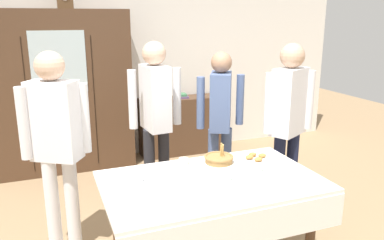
{
  "coord_description": "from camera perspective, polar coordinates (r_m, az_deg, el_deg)",
  "views": [
    {
      "loc": [
        -1.07,
        -2.58,
        1.88
      ],
      "look_at": [
        0.0,
        0.2,
        1.09
      ],
      "focal_mm": 36.25,
      "sensor_mm": 36.0,
      "label": 1
    }
  ],
  "objects": [
    {
      "name": "back_wall",
      "position": [
        5.37,
        -9.54,
        8.97
      ],
      "size": [
        6.4,
        0.1,
        2.7
      ],
      "primitive_type": "cube",
      "color": "silver",
      "rests_on": "ground"
    },
    {
      "name": "dining_table",
      "position": [
        2.87,
        3.17,
        -10.94
      ],
      "size": [
        1.58,
        0.96,
        0.74
      ],
      "color": "#4C3321",
      "rests_on": "ground"
    },
    {
      "name": "wall_cabinet",
      "position": [
        5.02,
        -18.78,
        3.84
      ],
      "size": [
        1.7,
        0.46,
        1.98
      ],
      "color": "#4C3321",
      "rests_on": "ground"
    },
    {
      "name": "bookshelf_low",
      "position": [
        5.5,
        -1.47,
        -0.78
      ],
      "size": [
        1.19,
        0.35,
        0.8
      ],
      "color": "#4C3321",
      "rests_on": "ground"
    },
    {
      "name": "book_stack",
      "position": [
        5.4,
        -1.49,
        3.58
      ],
      "size": [
        0.17,
        0.2,
        0.06
      ],
      "color": "#664C7A",
      "rests_on": "bookshelf_low"
    },
    {
      "name": "tea_cup_near_left",
      "position": [
        2.58,
        4.62,
        -10.75
      ],
      "size": [
        0.13,
        0.13,
        0.06
      ],
      "color": "white",
      "rests_on": "dining_table"
    },
    {
      "name": "tea_cup_far_right",
      "position": [
        2.84,
        8.56,
        -8.41
      ],
      "size": [
        0.13,
        0.13,
        0.06
      ],
      "color": "white",
      "rests_on": "dining_table"
    },
    {
      "name": "tea_cup_center",
      "position": [
        3.0,
        9.6,
        -7.18
      ],
      "size": [
        0.13,
        0.13,
        0.06
      ],
      "color": "silver",
      "rests_on": "dining_table"
    },
    {
      "name": "tea_cup_far_left",
      "position": [
        2.81,
        5.01,
        -8.58
      ],
      "size": [
        0.13,
        0.13,
        0.06
      ],
      "color": "silver",
      "rests_on": "dining_table"
    },
    {
      "name": "tea_cup_front_edge",
      "position": [
        2.81,
        -7.97,
        -8.68
      ],
      "size": [
        0.13,
        0.13,
        0.06
      ],
      "color": "white",
      "rests_on": "dining_table"
    },
    {
      "name": "tea_cup_mid_left",
      "position": [
        3.09,
        -1.23,
        -6.27
      ],
      "size": [
        0.13,
        0.13,
        0.06
      ],
      "color": "white",
      "rests_on": "dining_table"
    },
    {
      "name": "bread_basket",
      "position": [
        3.16,
        3.97,
        -5.67
      ],
      "size": [
        0.24,
        0.24,
        0.16
      ],
      "color": "#9E7542",
      "rests_on": "dining_table"
    },
    {
      "name": "pastry_plate",
      "position": [
        3.26,
        9.41,
        -5.6
      ],
      "size": [
        0.28,
        0.28,
        0.05
      ],
      "color": "white",
      "rests_on": "dining_table"
    },
    {
      "name": "spoon_front_edge",
      "position": [
        2.88,
        15.55,
        -8.97
      ],
      "size": [
        0.12,
        0.02,
        0.01
      ],
      "color": "silver",
      "rests_on": "dining_table"
    },
    {
      "name": "spoon_mid_right",
      "position": [
        3.0,
        -4.41,
        -7.51
      ],
      "size": [
        0.12,
        0.02,
        0.01
      ],
      "color": "silver",
      "rests_on": "dining_table"
    },
    {
      "name": "person_behind_table_left",
      "position": [
        3.75,
        -5.4,
        1.5
      ],
      "size": [
        0.52,
        0.38,
        1.67
      ],
      "color": "#232328",
      "rests_on": "ground"
    },
    {
      "name": "person_near_right_end",
      "position": [
        3.15,
        -19.37,
        -2.18
      ],
      "size": [
        0.52,
        0.36,
        1.65
      ],
      "color": "silver",
      "rests_on": "ground"
    },
    {
      "name": "person_by_cabinet",
      "position": [
        3.71,
        14.03,
        0.86
      ],
      "size": [
        0.52,
        0.35,
        1.66
      ],
      "color": "#191E38",
      "rests_on": "ground"
    },
    {
      "name": "person_behind_table_right",
      "position": [
        3.96,
        4.21,
        1.08
      ],
      "size": [
        0.52,
        0.41,
        1.56
      ],
      "color": "slate",
      "rests_on": "ground"
    }
  ]
}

